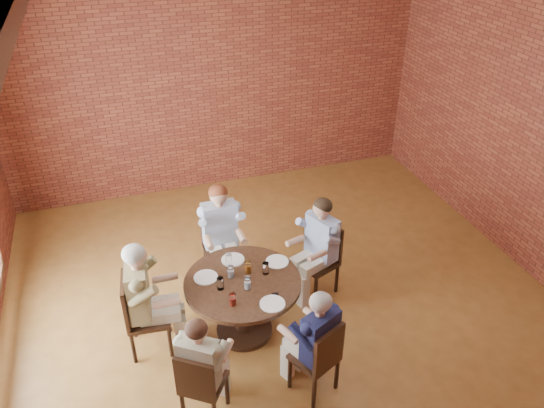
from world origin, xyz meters
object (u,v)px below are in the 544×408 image
object	(u,v)px
chair_a	(322,255)
chair_d	(200,385)
chair_e	(320,357)
diner_e	(315,343)
diner_a	(318,248)
diner_b	(221,236)
dining_table	(243,296)
diner_c	(146,299)
smartphone	(276,297)
chair_c	(139,312)
diner_d	(202,369)
chair_b	(220,242)

from	to	relation	value
chair_a	chair_d	xyz separation A→B (m)	(-1.80, -1.42, -0.02)
chair_e	diner_e	size ratio (longest dim) A/B	0.71
diner_a	diner_b	bearing A→B (deg)	-140.53
dining_table	diner_c	world-z (taller)	diner_c
chair_d	diner_a	bearing A→B (deg)	-106.35
dining_table	chair_d	distance (m)	1.19
chair_d	smartphone	distance (m)	1.15
chair_d	chair_c	bearing A→B (deg)	-33.99
diner_c	chair_e	size ratio (longest dim) A/B	1.53
diner_a	diner_d	distance (m)	2.15
chair_c	chair_d	xyz separation A→B (m)	(0.43, -1.10, -0.04)
chair_c	smartphone	bearing A→B (deg)	-103.36
smartphone	dining_table	bearing A→B (deg)	131.22
diner_a	diner_e	distance (m)	1.50
chair_a	chair_c	world-z (taller)	chair_c
diner_b	diner_d	size ratio (longest dim) A/B	1.10
dining_table	chair_e	world-z (taller)	chair_e
smartphone	chair_e	bearing A→B (deg)	-65.57
smartphone	diner_e	bearing A→B (deg)	-66.35
diner_d	diner_e	distance (m)	1.09
chair_b	dining_table	bearing A→B (deg)	-90.00
diner_b	smartphone	distance (m)	1.38
dining_table	diner_b	xyz separation A→B (m)	(0.00, 0.99, 0.15)
diner_b	diner_e	bearing A→B (deg)	-76.96
chair_d	diner_e	distance (m)	1.14
diner_d	dining_table	bearing A→B (deg)	-90.00
chair_b	smartphone	distance (m)	1.48
chair_a	diner_d	xyz separation A→B (m)	(-1.76, -1.36, 0.11)
chair_d	diner_d	world-z (taller)	diner_d
chair_a	smartphone	size ratio (longest dim) A/B	7.12
diner_c	chair_d	distance (m)	1.16
diner_a	diner_d	world-z (taller)	diner_a
diner_b	diner_c	xyz separation A→B (m)	(-1.02, -0.88, 0.01)
smartphone	diner_a	bearing A→B (deg)	50.44
diner_b	chair_d	xyz separation A→B (m)	(-0.68, -1.97, -0.19)
diner_b	chair_e	xyz separation A→B (m)	(0.48, -2.02, -0.19)
chair_e	diner_e	xyz separation A→B (m)	(-0.03, 0.07, 0.14)
chair_c	diner_e	bearing A→B (deg)	-118.73
chair_c	chair_d	distance (m)	1.18
chair_a	chair_b	bearing A→B (deg)	-141.12
chair_c	chair_d	bearing A→B (deg)	-152.72
chair_b	chair_c	size ratio (longest dim) A/B	0.99
diner_c	chair_a	bearing A→B (deg)	-75.10
diner_c	chair_d	world-z (taller)	diner_c
dining_table	chair_c	bearing A→B (deg)	173.94
dining_table	chair_c	distance (m)	1.11
smartphone	chair_a	bearing A→B (deg)	48.85
diner_e	smartphone	world-z (taller)	diner_e
chair_a	diner_b	bearing A→B (deg)	-137.57
chair_d	diner_e	world-z (taller)	diner_e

